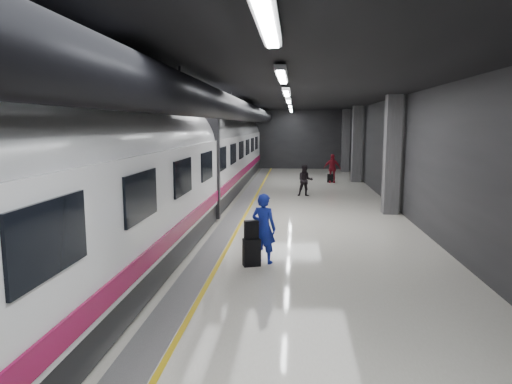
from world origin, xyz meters
name	(u,v)px	position (x,y,z in m)	size (l,w,h in m)	color
ground	(269,222)	(0.00, 0.00, 0.00)	(40.00, 40.00, 0.00)	silver
platform_hall	(263,121)	(-0.29, 0.96, 3.54)	(10.02, 40.02, 4.51)	black
train	(177,163)	(-3.25, 0.00, 2.07)	(3.05, 38.00, 4.05)	black
traveler_main	(264,228)	(0.15, -4.75, 0.87)	(0.63, 0.42, 1.74)	#181AB9
suitcase_main	(252,252)	(-0.13, -5.03, 0.33)	(0.41, 0.26, 0.67)	black
shoulder_bag	(251,230)	(-0.14, -4.99, 0.89)	(0.33, 0.18, 0.44)	black
traveler_far_a	(305,180)	(1.39, 6.02, 0.76)	(0.74, 0.58, 1.52)	black
traveler_far_b	(332,168)	(3.08, 11.42, 0.84)	(0.98, 0.41, 1.68)	maroon
suitcase_far	(330,178)	(3.00, 11.50, 0.25)	(0.34, 0.22, 0.50)	black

